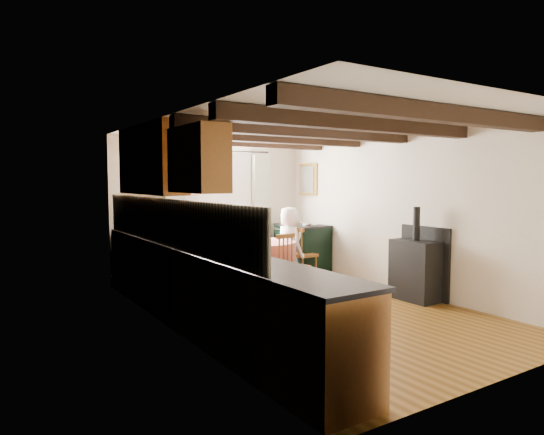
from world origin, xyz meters
TOP-DOWN VIEW (x-y plane):
  - floor at (0.00, 0.00)m, footprint 3.60×5.50m
  - ceiling at (0.00, 0.00)m, footprint 3.60×5.50m
  - wall_back at (0.00, 2.75)m, footprint 3.60×0.00m
  - wall_front at (0.00, -2.75)m, footprint 3.60×0.00m
  - wall_left at (-1.80, 0.00)m, footprint 0.00×5.50m
  - wall_right at (1.80, 0.00)m, footprint 0.00×5.50m
  - beam_a at (0.00, -2.00)m, footprint 3.60×0.16m
  - beam_b at (0.00, -1.00)m, footprint 3.60×0.16m
  - beam_c at (0.00, 0.00)m, footprint 3.60×0.16m
  - beam_d at (0.00, 1.00)m, footprint 3.60×0.16m
  - beam_e at (0.00, 2.00)m, footprint 3.60×0.16m
  - splash_left at (-1.78, 0.30)m, footprint 0.02×4.50m
  - splash_back at (-1.00, 2.73)m, footprint 1.40×0.02m
  - base_cabinet_left at (-1.50, 0.00)m, footprint 0.60×5.30m
  - base_cabinet_back at (-1.05, 2.45)m, footprint 1.30×0.60m
  - worktop_left at (-1.48, 0.00)m, footprint 0.64×5.30m
  - worktop_back at (-1.05, 2.43)m, footprint 1.30×0.64m
  - wall_cabinet_glass at (-1.63, 1.20)m, footprint 0.34×1.80m
  - wall_cabinet_solid at (-1.63, -0.30)m, footprint 0.34×0.90m
  - window_frame at (0.10, 2.73)m, footprint 1.34×0.03m
  - window_pane at (0.10, 2.74)m, footprint 1.20×0.01m
  - curtain_left at (-0.75, 2.65)m, footprint 0.35×0.10m
  - curtain_right at (0.95, 2.65)m, footprint 0.35×0.10m
  - curtain_rod at (0.10, 2.65)m, footprint 2.00×0.03m
  - wall_picture at (1.77, 2.30)m, footprint 0.04×0.50m
  - wall_plate at (1.05, 2.72)m, footprint 0.30×0.02m
  - rug at (0.27, 1.58)m, footprint 1.81×1.41m
  - dining_table at (0.27, 1.58)m, footprint 1.16×1.16m
  - chair_near at (0.32, 0.72)m, footprint 0.46×0.48m
  - chair_left at (-0.54, 1.62)m, footprint 0.50×0.49m
  - chair_right at (1.16, 1.60)m, footprint 0.42×0.40m
  - aga_range at (1.47, 2.07)m, footprint 0.63×0.97m
  - cast_iron_stove at (1.58, -0.47)m, footprint 0.39×0.66m
  - child_far at (0.28, 2.39)m, footprint 0.38×0.25m
  - child_right at (0.93, 1.69)m, footprint 0.40×0.61m
  - bowl_a at (-0.00, 1.70)m, footprint 0.27×0.27m
  - bowl_b at (0.15, 1.42)m, footprint 0.24×0.24m
  - cup at (0.27, 1.58)m, footprint 0.11×0.11m
  - canister_tall at (-1.31, 2.42)m, footprint 0.13×0.13m
  - canister_wide at (-0.98, 2.50)m, footprint 0.19×0.19m

SIDE VIEW (x-z plane):
  - floor at x=0.00m, z-range 0.00..0.00m
  - rug at x=0.27m, z-range 0.00..0.01m
  - dining_table at x=0.27m, z-range 0.00..0.70m
  - base_cabinet_left at x=-1.50m, z-range 0.00..0.88m
  - base_cabinet_back at x=-1.05m, z-range 0.00..0.88m
  - chair_left at x=-0.54m, z-range 0.00..0.88m
  - chair_right at x=1.16m, z-range 0.00..0.89m
  - chair_near at x=0.32m, z-range 0.00..0.90m
  - aga_range at x=1.47m, z-range 0.00..0.90m
  - child_far at x=0.28m, z-range 0.00..1.04m
  - child_right at x=0.93m, z-range 0.00..1.24m
  - cast_iron_stove at x=1.58m, z-range 0.00..1.32m
  - bowl_a at x=0.00m, z-range 0.70..0.75m
  - bowl_b at x=0.15m, z-range 0.70..0.77m
  - cup at x=0.27m, z-range 0.70..0.79m
  - worktop_left at x=-1.48m, z-range 0.88..0.92m
  - worktop_back at x=-1.05m, z-range 0.88..0.92m
  - canister_wide at x=-0.98m, z-range 0.92..1.13m
  - canister_tall at x=-1.31m, z-range 0.92..1.14m
  - curtain_left at x=-0.75m, z-range 0.05..2.15m
  - curtain_right at x=0.95m, z-range 0.05..2.15m
  - wall_back at x=0.00m, z-range 0.00..2.40m
  - wall_front at x=0.00m, z-range 0.00..2.40m
  - wall_left at x=-1.80m, z-range 0.00..2.40m
  - wall_right at x=1.80m, z-range 0.00..2.40m
  - splash_left at x=-1.78m, z-range 0.92..1.48m
  - splash_back at x=-1.00m, z-range 0.92..1.48m
  - window_frame at x=0.10m, z-range 0.83..2.37m
  - window_pane at x=0.10m, z-range 0.90..2.30m
  - wall_picture at x=1.77m, z-range 1.40..2.00m
  - wall_plate at x=1.05m, z-range 1.55..1.85m
  - wall_cabinet_solid at x=-1.63m, z-range 1.55..2.25m
  - wall_cabinet_glass at x=-1.63m, z-range 1.50..2.40m
  - curtain_rod at x=0.10m, z-range 2.19..2.22m
  - beam_a at x=0.00m, z-range 2.23..2.39m
  - beam_b at x=0.00m, z-range 2.23..2.39m
  - beam_c at x=0.00m, z-range 2.23..2.39m
  - beam_d at x=0.00m, z-range 2.23..2.39m
  - beam_e at x=0.00m, z-range 2.23..2.39m
  - ceiling at x=0.00m, z-range 2.40..2.40m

